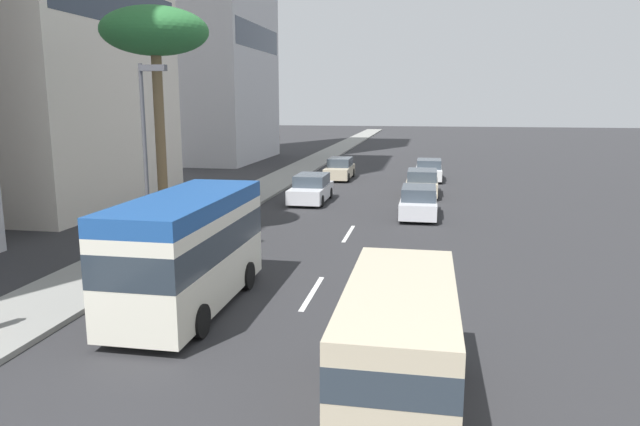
{
  "coord_description": "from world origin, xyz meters",
  "views": [
    {
      "loc": [
        -2.6,
        -3.28,
        5.69
      ],
      "look_at": [
        19.03,
        0.74,
        1.43
      ],
      "focal_mm": 32.74,
      "sensor_mm": 36.0,
      "label": 1
    }
  ],
  "objects_px": {
    "minibus_second": "(188,248)",
    "car_sixth": "(419,202)",
    "palm_tree": "(155,35)",
    "car_seventh": "(311,189)",
    "car_fourth": "(422,183)",
    "van_fifth": "(399,342)",
    "car_third": "(340,169)",
    "pedestrian_mid_block": "(192,203)",
    "car_lead": "(429,170)",
    "street_lamp": "(147,142)"
  },
  "relations": [
    {
      "from": "minibus_second",
      "to": "car_sixth",
      "type": "bearing_deg",
      "value": 157.35
    },
    {
      "from": "car_sixth",
      "to": "palm_tree",
      "type": "bearing_deg",
      "value": 123.79
    },
    {
      "from": "car_sixth",
      "to": "car_seventh",
      "type": "bearing_deg",
      "value": 61.97
    },
    {
      "from": "minibus_second",
      "to": "car_fourth",
      "type": "relative_size",
      "value": 1.42
    },
    {
      "from": "van_fifth",
      "to": "palm_tree",
      "type": "height_order",
      "value": "palm_tree"
    },
    {
      "from": "car_third",
      "to": "car_seventh",
      "type": "xyz_separation_m",
      "value": [
        -9.97,
        0.13,
        0.0
      ]
    },
    {
      "from": "minibus_second",
      "to": "pedestrian_mid_block",
      "type": "distance_m",
      "value": 11.03
    },
    {
      "from": "car_seventh",
      "to": "car_sixth",
      "type": "bearing_deg",
      "value": 61.97
    },
    {
      "from": "car_lead",
      "to": "car_third",
      "type": "distance_m",
      "value": 6.45
    },
    {
      "from": "pedestrian_mid_block",
      "to": "car_fourth",
      "type": "bearing_deg",
      "value": 102.76
    },
    {
      "from": "van_fifth",
      "to": "palm_tree",
      "type": "relative_size",
      "value": 0.58
    },
    {
      "from": "minibus_second",
      "to": "car_seventh",
      "type": "height_order",
      "value": "minibus_second"
    },
    {
      "from": "palm_tree",
      "to": "street_lamp",
      "type": "xyz_separation_m",
      "value": [
        -3.71,
        -1.32,
        -3.87
      ]
    },
    {
      "from": "car_fourth",
      "to": "car_sixth",
      "type": "relative_size",
      "value": 1.02
    },
    {
      "from": "car_lead",
      "to": "van_fifth",
      "type": "bearing_deg",
      "value": 179.18
    },
    {
      "from": "pedestrian_mid_block",
      "to": "street_lamp",
      "type": "xyz_separation_m",
      "value": [
        -6.41,
        -1.26,
        3.22
      ]
    },
    {
      "from": "van_fifth",
      "to": "palm_tree",
      "type": "xyz_separation_m",
      "value": [
        12.04,
        10.24,
        6.78
      ]
    },
    {
      "from": "van_fifth",
      "to": "car_sixth",
      "type": "relative_size",
      "value": 1.17
    },
    {
      "from": "car_sixth",
      "to": "street_lamp",
      "type": "relative_size",
      "value": 0.68
    },
    {
      "from": "car_lead",
      "to": "car_fourth",
      "type": "height_order",
      "value": "car_fourth"
    },
    {
      "from": "street_lamp",
      "to": "minibus_second",
      "type": "bearing_deg",
      "value": -142.04
    },
    {
      "from": "minibus_second",
      "to": "car_sixth",
      "type": "distance_m",
      "value": 15.57
    },
    {
      "from": "minibus_second",
      "to": "car_seventh",
      "type": "bearing_deg",
      "value": -179.65
    },
    {
      "from": "car_lead",
      "to": "street_lamp",
      "type": "bearing_deg",
      "value": 158.87
    },
    {
      "from": "street_lamp",
      "to": "car_third",
      "type": "bearing_deg",
      "value": -7.1
    },
    {
      "from": "car_third",
      "to": "car_seventh",
      "type": "distance_m",
      "value": 9.97
    },
    {
      "from": "minibus_second",
      "to": "palm_tree",
      "type": "distance_m",
      "value": 10.76
    },
    {
      "from": "minibus_second",
      "to": "pedestrian_mid_block",
      "type": "height_order",
      "value": "minibus_second"
    },
    {
      "from": "palm_tree",
      "to": "street_lamp",
      "type": "height_order",
      "value": "palm_tree"
    },
    {
      "from": "palm_tree",
      "to": "car_lead",
      "type": "bearing_deg",
      "value": -27.49
    },
    {
      "from": "car_fourth",
      "to": "car_sixth",
      "type": "bearing_deg",
      "value": 179.4
    },
    {
      "from": "car_third",
      "to": "car_seventh",
      "type": "bearing_deg",
      "value": -0.74
    },
    {
      "from": "car_sixth",
      "to": "pedestrian_mid_block",
      "type": "relative_size",
      "value": 2.67
    },
    {
      "from": "van_fifth",
      "to": "car_fourth",
      "type": "bearing_deg",
      "value": -0.17
    },
    {
      "from": "pedestrian_mid_block",
      "to": "palm_tree",
      "type": "relative_size",
      "value": 0.19
    },
    {
      "from": "car_lead",
      "to": "palm_tree",
      "type": "bearing_deg",
      "value": 152.51
    },
    {
      "from": "car_seventh",
      "to": "van_fifth",
      "type": "bearing_deg",
      "value": 15.38
    },
    {
      "from": "car_third",
      "to": "street_lamp",
      "type": "bearing_deg",
      "value": -7.1
    },
    {
      "from": "car_third",
      "to": "van_fifth",
      "type": "height_order",
      "value": "van_fifth"
    },
    {
      "from": "car_lead",
      "to": "street_lamp",
      "type": "xyz_separation_m",
      "value": [
        -24.3,
        9.39,
        3.58
      ]
    },
    {
      "from": "car_fourth",
      "to": "car_lead",
      "type": "bearing_deg",
      "value": -3.24
    },
    {
      "from": "minibus_second",
      "to": "car_third",
      "type": "relative_size",
      "value": 1.47
    },
    {
      "from": "car_third",
      "to": "van_fifth",
      "type": "distance_m",
      "value": 32.66
    },
    {
      "from": "car_lead",
      "to": "car_fourth",
      "type": "xyz_separation_m",
      "value": [
        -6.93,
        0.39,
        0.02
      ]
    },
    {
      "from": "car_lead",
      "to": "van_fifth",
      "type": "height_order",
      "value": "van_fifth"
    },
    {
      "from": "pedestrian_mid_block",
      "to": "palm_tree",
      "type": "height_order",
      "value": "palm_tree"
    },
    {
      "from": "car_lead",
      "to": "car_fourth",
      "type": "distance_m",
      "value": 6.94
    },
    {
      "from": "car_lead",
      "to": "pedestrian_mid_block",
      "type": "height_order",
      "value": "pedestrian_mid_block"
    },
    {
      "from": "car_fourth",
      "to": "car_seventh",
      "type": "distance_m",
      "value": 7.12
    },
    {
      "from": "street_lamp",
      "to": "car_lead",
      "type": "bearing_deg",
      "value": -21.13
    }
  ]
}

